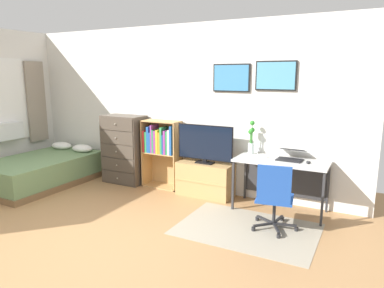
# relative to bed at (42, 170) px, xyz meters

# --- Properties ---
(ground_plane) EXTENTS (7.20, 7.20, 0.00)m
(ground_plane) POSITION_rel_bed_xyz_m (2.17, -1.39, -0.24)
(ground_plane) COLOR #A87A4C
(wall_back_with_posters) EXTENTS (6.12, 0.09, 2.70)m
(wall_back_with_posters) POSITION_rel_bed_xyz_m (2.19, 1.04, 1.11)
(wall_back_with_posters) COLOR silver
(wall_back_with_posters) RESTS_ON ground_plane
(area_rug) EXTENTS (1.70, 1.20, 0.01)m
(area_rug) POSITION_rel_bed_xyz_m (3.84, -0.10, -0.24)
(area_rug) COLOR #9E937F
(area_rug) RESTS_ON ground_plane
(bed) EXTENTS (1.26, 1.98, 0.60)m
(bed) POSITION_rel_bed_xyz_m (0.00, 0.00, 0.00)
(bed) COLOR brown
(bed) RESTS_ON ground_plane
(dresser) EXTENTS (0.74, 0.46, 1.20)m
(dresser) POSITION_rel_bed_xyz_m (1.24, 0.77, 0.36)
(dresser) COLOR #4C4238
(dresser) RESTS_ON ground_plane
(bookshelf) EXTENTS (0.65, 0.30, 1.15)m
(bookshelf) POSITION_rel_bed_xyz_m (1.97, 0.83, 0.47)
(bookshelf) COLOR tan
(bookshelf) RESTS_ON ground_plane
(tv_stand) EXTENTS (0.88, 0.41, 0.54)m
(tv_stand) POSITION_rel_bed_xyz_m (2.83, 0.78, 0.03)
(tv_stand) COLOR tan
(tv_stand) RESTS_ON ground_plane
(television) EXTENTS (0.93, 0.16, 0.60)m
(television) POSITION_rel_bed_xyz_m (2.83, 0.76, 0.60)
(television) COLOR black
(television) RESTS_ON tv_stand
(desk) EXTENTS (1.27, 0.59, 0.74)m
(desk) POSITION_rel_bed_xyz_m (4.04, 0.77, 0.36)
(desk) COLOR silver
(desk) RESTS_ON ground_plane
(office_chair) EXTENTS (0.58, 0.58, 0.86)m
(office_chair) POSITION_rel_bed_xyz_m (4.14, -0.01, 0.22)
(office_chair) COLOR #232326
(office_chair) RESTS_ON ground_plane
(laptop) EXTENTS (0.36, 0.39, 0.15)m
(laptop) POSITION_rel_bed_xyz_m (4.14, 0.80, 0.56)
(laptop) COLOR black
(laptop) RESTS_ON desk
(computer_mouse) EXTENTS (0.06, 0.10, 0.03)m
(computer_mouse) POSITION_rel_bed_xyz_m (4.40, 0.68, 0.51)
(computer_mouse) COLOR #262628
(computer_mouse) RESTS_ON desk
(bamboo_vase) EXTENTS (0.10, 0.11, 0.50)m
(bamboo_vase) POSITION_rel_bed_xyz_m (3.53, 0.88, 0.73)
(bamboo_vase) COLOR silver
(bamboo_vase) RESTS_ON desk
(wine_glass) EXTENTS (0.07, 0.07, 0.18)m
(wine_glass) POSITION_rel_bed_xyz_m (3.71, 0.64, 0.63)
(wine_glass) COLOR silver
(wine_glass) RESTS_ON desk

